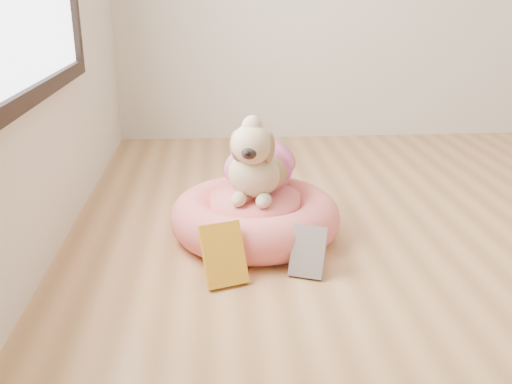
{
  "coord_description": "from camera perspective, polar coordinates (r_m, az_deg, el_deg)",
  "views": [
    {
      "loc": [
        -1.35,
        -1.73,
        1.02
      ],
      "look_at": [
        -1.18,
        0.48,
        0.22
      ],
      "focal_mm": 40.0,
      "sensor_mm": 36.0,
      "label": 1
    }
  ],
  "objects": [
    {
      "name": "pet_bed",
      "position": [
        2.45,
        -0.09,
        -2.48
      ],
      "size": [
        0.73,
        0.73,
        0.19
      ],
      "color": "#E96A5B",
      "rests_on": "floor"
    },
    {
      "name": "book_white",
      "position": [
        2.14,
        5.23,
        -5.96
      ],
      "size": [
        0.16,
        0.15,
        0.18
      ],
      "primitive_type": "cube",
      "rotation": [
        -0.5,
        0.0,
        -0.38
      ],
      "color": "silver",
      "rests_on": "floor"
    },
    {
      "name": "book_yellow",
      "position": [
        2.07,
        -3.25,
        -6.26
      ],
      "size": [
        0.18,
        0.17,
        0.22
      ],
      "primitive_type": "cube",
      "rotation": [
        -0.46,
        0.0,
        0.33
      ],
      "color": "yellow",
      "rests_on": "floor"
    },
    {
      "name": "dog",
      "position": [
        2.4,
        0.2,
        4.15
      ],
      "size": [
        0.46,
        0.57,
        0.37
      ],
      "primitive_type": null,
      "rotation": [
        0.0,
        0.0,
        -0.24
      ],
      "color": "brown",
      "rests_on": "pet_bed"
    }
  ]
}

